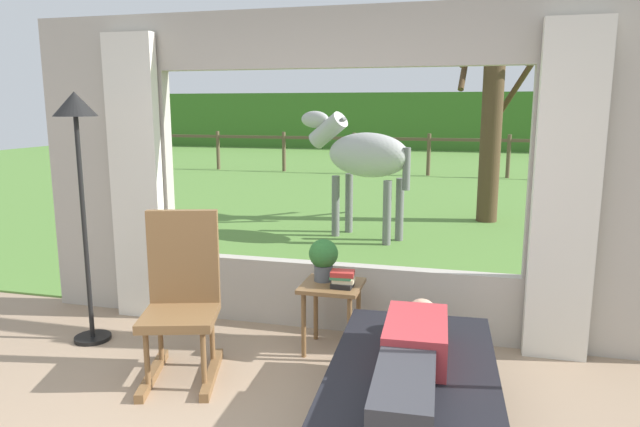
% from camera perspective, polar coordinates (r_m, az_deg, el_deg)
% --- Properties ---
extents(back_wall_with_window, '(5.20, 0.12, 2.55)m').
position_cam_1_polar(back_wall_with_window, '(4.53, 1.47, 3.52)').
color(back_wall_with_window, '#ADA599').
rests_on(back_wall_with_window, ground_plane).
extents(curtain_panel_left, '(0.44, 0.10, 2.40)m').
position_cam_1_polar(curtain_panel_left, '(5.07, -17.89, 3.20)').
color(curtain_panel_left, silver).
rests_on(curtain_panel_left, ground_plane).
extents(curtain_panel_right, '(0.44, 0.10, 2.40)m').
position_cam_1_polar(curtain_panel_right, '(4.33, 23.33, 1.66)').
color(curtain_panel_right, silver).
rests_on(curtain_panel_right, ground_plane).
extents(outdoor_pasture_lawn, '(36.00, 21.68, 0.02)m').
position_cam_1_polar(outdoor_pasture_lawn, '(15.42, 10.73, 3.73)').
color(outdoor_pasture_lawn, '#568438').
rests_on(outdoor_pasture_lawn, ground_plane).
extents(distant_hill_ridge, '(36.00, 2.00, 2.40)m').
position_cam_1_polar(distant_hill_ridge, '(25.15, 12.43, 8.98)').
color(distant_hill_ridge, '#3C6E26').
rests_on(distant_hill_ridge, ground_plane).
extents(recliner_sofa, '(0.98, 1.74, 0.42)m').
position_cam_1_polar(recliner_sofa, '(3.32, 9.14, -18.17)').
color(recliner_sofa, black).
rests_on(recliner_sofa, ground_plane).
extents(reclining_person, '(0.37, 1.43, 0.22)m').
position_cam_1_polar(reclining_person, '(3.14, 9.21, -13.74)').
color(reclining_person, '#B23338').
rests_on(reclining_person, recliner_sofa).
extents(rocking_chair, '(0.63, 0.78, 1.12)m').
position_cam_1_polar(rocking_chair, '(4.01, -13.62, -8.05)').
color(rocking_chair, brown).
rests_on(rocking_chair, ground_plane).
extents(side_table, '(0.44, 0.44, 0.52)m').
position_cam_1_polar(side_table, '(4.28, 1.19, -8.23)').
color(side_table, brown).
rests_on(side_table, ground_plane).
extents(potted_plant, '(0.22, 0.22, 0.32)m').
position_cam_1_polar(potted_plant, '(4.28, 0.35, -4.38)').
color(potted_plant, '#4C5156').
rests_on(potted_plant, side_table).
extents(book_stack, '(0.18, 0.14, 0.12)m').
position_cam_1_polar(book_stack, '(4.16, 2.26, -6.55)').
color(book_stack, black).
rests_on(book_stack, side_table).
extents(floor_lamp_left, '(0.32, 0.32, 1.92)m').
position_cam_1_polar(floor_lamp_left, '(4.61, -23.05, 6.56)').
color(floor_lamp_left, black).
rests_on(floor_lamp_left, ground_plane).
extents(horse, '(1.78, 1.07, 1.73)m').
position_cam_1_polar(horse, '(7.81, 4.29, 5.78)').
color(horse, '#B2B2AD').
rests_on(horse, outdoor_pasture_lawn).
extents(pasture_tree, '(1.39, 1.56, 3.69)m').
position_cam_1_polar(pasture_tree, '(9.29, 16.94, 9.80)').
color(pasture_tree, '#4C3823').
rests_on(pasture_tree, outdoor_pasture_lawn).
extents(pasture_fence_line, '(16.10, 0.10, 1.10)m').
position_cam_1_polar(pasture_fence_line, '(15.32, 10.82, 6.44)').
color(pasture_fence_line, brown).
rests_on(pasture_fence_line, outdoor_pasture_lawn).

